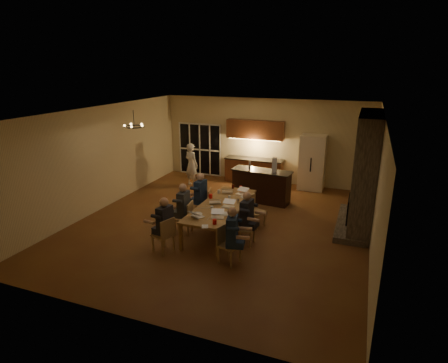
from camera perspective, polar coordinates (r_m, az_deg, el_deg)
floor at (r=10.84m, az=-0.38°, el=-6.48°), size 9.00×9.00×0.00m
back_wall at (r=14.48m, az=6.19°, el=6.21°), size 8.00×0.04×3.20m
left_wall at (r=12.30m, az=-18.15°, el=3.43°), size 0.04×9.00×3.20m
right_wall at (r=9.64m, az=22.44°, el=-0.76°), size 0.04×9.00×3.20m
ceiling at (r=9.98m, az=-0.42°, el=10.68°), size 8.00×9.00×0.04m
french_doors at (r=15.45m, az=-3.67°, el=4.89°), size 1.86×0.08×2.10m
fireplace at (r=10.79m, az=20.70°, el=1.28°), size 0.58×2.50×3.20m
kitchenette at (r=14.34m, az=4.64°, el=4.51°), size 2.24×0.68×2.40m
refrigerator at (r=13.90m, az=13.29°, el=2.83°), size 0.90×0.68×2.00m
dining_table at (r=10.32m, az=-0.41°, el=-5.47°), size 1.10×3.04×0.75m
bar_island at (r=12.46m, az=5.71°, el=-0.67°), size 2.02×0.87×1.08m
chair_left_near at (r=9.28m, az=-9.30°, el=-7.98°), size 0.56×0.56×0.89m
chair_left_mid at (r=10.18m, az=-6.20°, el=-5.50°), size 0.50×0.50×0.89m
chair_left_far at (r=11.16m, az=-3.20°, el=-3.31°), size 0.54×0.54×0.89m
chair_right_near at (r=8.67m, az=0.84°, el=-9.64°), size 0.55×0.55×0.89m
chair_right_mid at (r=9.53m, az=3.28°, el=-7.06°), size 0.45×0.45×0.89m
chair_right_far at (r=10.57m, az=4.87°, el=-4.57°), size 0.56×0.56×0.89m
person_left_near at (r=9.21m, az=-8.97°, el=-6.49°), size 0.69×0.69×1.38m
person_right_near at (r=8.54m, az=1.24°, el=-8.27°), size 0.70×0.70×1.38m
person_left_mid at (r=10.16m, az=-6.17°, el=-4.05°), size 0.63×0.63×1.38m
person_right_mid at (r=9.51m, az=3.47°, el=-5.51°), size 0.66×0.66×1.38m
person_left_far at (r=11.06m, az=-3.57°, el=-2.16°), size 0.66×0.66×1.38m
standing_person at (r=14.04m, az=-4.99°, el=2.58°), size 0.70×0.58×1.63m
chandelier at (r=10.71m, az=-13.52°, el=8.13°), size 0.54×0.54×0.03m
laptop_a at (r=9.38m, az=-4.06°, el=-4.71°), size 0.41×0.39×0.23m
laptop_b at (r=9.29m, az=-1.01°, el=-4.89°), size 0.39×0.36×0.23m
laptop_c at (r=10.28m, az=-1.38°, el=-2.65°), size 0.41×0.39×0.23m
laptop_d at (r=9.97m, az=0.63°, el=-3.30°), size 0.33×0.29×0.23m
laptop_e at (r=11.12m, az=0.52°, el=-1.07°), size 0.39×0.37×0.23m
laptop_f at (r=10.95m, az=2.68°, el=-1.39°), size 0.37×0.34×0.23m
mug_front at (r=9.81m, az=-1.85°, el=-4.04°), size 0.08×0.08×0.10m
mug_mid at (r=10.56m, az=0.84°, el=-2.46°), size 0.07×0.07×0.10m
mug_back at (r=11.04m, az=-0.79°, el=-1.55°), size 0.09×0.09×0.10m
redcup_near at (r=8.96m, az=-1.45°, el=-6.14°), size 0.10×0.10×0.12m
redcup_mid at (r=10.64m, az=-2.05°, el=-2.25°), size 0.10×0.10×0.12m
redcup_far at (r=11.35m, az=2.55°, el=-0.98°), size 0.08×0.08×0.12m
can_silver at (r=9.52m, az=-1.48°, el=-4.67°), size 0.07×0.07×0.12m
can_cola at (r=11.47m, az=1.36°, el=-0.77°), size 0.07×0.07×0.12m
can_right at (r=10.27m, az=2.16°, el=-3.00°), size 0.07×0.07×0.12m
plate_near at (r=9.54m, az=0.10°, el=-4.96°), size 0.28×0.28×0.02m
plate_left at (r=9.56m, az=-4.09°, el=-4.95°), size 0.26×0.26×0.02m
plate_far at (r=10.75m, az=3.20°, el=-2.36°), size 0.26×0.26×0.02m
notepad at (r=8.84m, az=-2.92°, el=-6.86°), size 0.22×0.25×0.01m
bar_bottle at (r=12.49m, az=3.93°, el=2.58°), size 0.07×0.07×0.24m
bar_blender at (r=12.05m, az=7.70°, el=2.50°), size 0.18×0.18×0.48m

